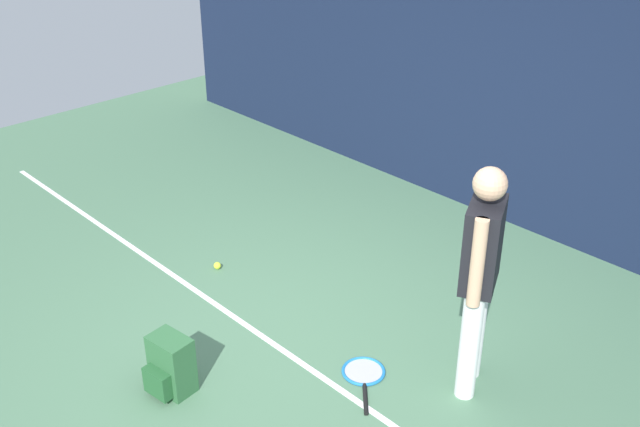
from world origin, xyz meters
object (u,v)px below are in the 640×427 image
Objects in this scene: tennis_player at (480,269)px; tennis_ball_by_fence at (217,266)px; tennis_racket at (364,374)px; backpack at (170,366)px.

tennis_ball_by_fence is (-2.49, -0.36, -0.93)m from tennis_player.
tennis_racket is 8.50× the size of tennis_ball_by_fence.
tennis_player is 3.86× the size of backpack.
tennis_player is 3.03× the size of tennis_racket.
tennis_player is 2.24m from backpack.
tennis_player reaches higher than tennis_ball_by_fence.
backpack is 6.67× the size of tennis_ball_by_fence.
tennis_ball_by_fence is at bearing -108.45° from tennis_player.
backpack is (-0.84, -1.09, 0.20)m from tennis_racket.
backpack is 1.63m from tennis_ball_by_fence.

